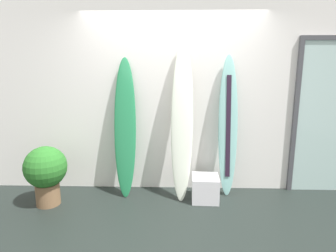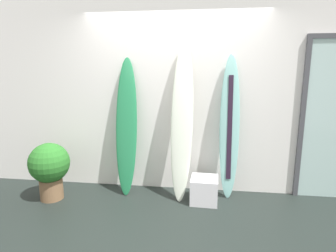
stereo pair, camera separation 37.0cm
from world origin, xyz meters
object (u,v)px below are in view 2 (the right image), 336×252
surfboard_ivory (182,122)px  potted_plant (50,167)px  surfboard_seafoam (229,129)px  surfboard_emerald (126,128)px  display_block_left (204,190)px

surfboard_ivory → potted_plant: size_ratio=2.72×
surfboard_ivory → potted_plant: bearing=-169.8°
surfboard_ivory → surfboard_seafoam: size_ratio=1.09×
surfboard_ivory → surfboard_emerald: bearing=176.0°
display_block_left → potted_plant: size_ratio=0.47×
potted_plant → surfboard_ivory: bearing=10.2°
potted_plant → surfboard_emerald: bearing=20.8°
surfboard_ivory → surfboard_seafoam: (0.63, 0.10, -0.09)m
surfboard_ivory → display_block_left: bearing=-23.7°
surfboard_seafoam → display_block_left: size_ratio=5.29×
surfboard_emerald → surfboard_seafoam: 1.41m
surfboard_emerald → display_block_left: surfboard_emerald is taller
surfboard_seafoam → potted_plant: (-2.37, -0.42, -0.49)m
surfboard_seafoam → surfboard_emerald: bearing=-178.0°
surfboard_emerald → surfboard_ivory: 0.78m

